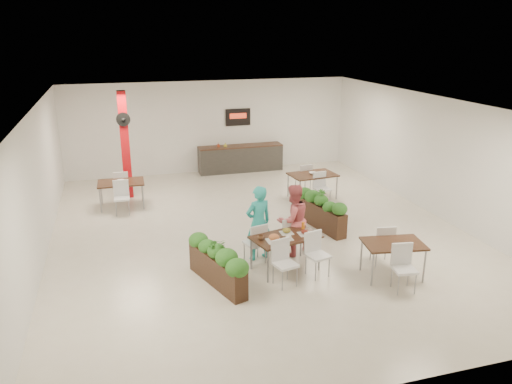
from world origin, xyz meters
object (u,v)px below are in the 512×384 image
main_table (285,241)px  red_column (125,144)px  side_table_a (121,186)px  diner_woman (293,220)px  planter_right (321,209)px  side_table_c (393,248)px  diner_man (258,223)px  side_table_b (313,177)px  service_counter (240,158)px  planter_left (217,261)px

main_table → red_column: bearing=116.6°
side_table_a → diner_woman: bearing=-48.8°
planter_right → side_table_c: (0.34, -2.89, 0.13)m
diner_man → side_table_c: 2.88m
red_column → side_table_c: bearing=-54.1°
side_table_a → side_table_b: bearing=-6.2°
planter_right → side_table_a: 5.71m
diner_man → side_table_a: 5.17m
planter_right → side_table_b: 2.38m
red_column → side_table_b: red_column is taller
diner_man → side_table_b: diner_man is taller
planter_right → side_table_b: (0.71, 2.27, 0.14)m
main_table → planter_right: bearing=49.8°
main_table → side_table_b: same height
diner_woman → planter_right: (1.25, 1.30, -0.33)m
red_column → diner_man: (2.56, -5.23, -0.80)m
red_column → service_counter: bearing=25.0°
service_counter → main_table: service_counter is taller
red_column → planter_right: red_column is taller
main_table → side_table_b: bearing=60.8°
diner_man → red_column: bearing=-77.7°
planter_left → side_table_c: planter_left is taller
service_counter → red_column: bearing=-155.0°
planter_left → side_table_b: (3.89, 4.48, 0.14)m
diner_woman → side_table_a: size_ratio=1.01×
red_column → diner_man: size_ratio=1.90×
diner_woman → side_table_b: (1.96, 3.58, -0.18)m
diner_man → side_table_a: size_ratio=1.03×
planter_right → side_table_b: size_ratio=1.15×
diner_man → planter_left: size_ratio=0.93×
red_column → diner_woman: size_ratio=1.94×
service_counter → main_table: 7.82m
planter_left → side_table_a: planter_left is taller
main_table → service_counter: bearing=82.3°
planter_left → red_column: bearing=103.1°
service_counter → side_table_a: size_ratio=1.84×
service_counter → side_table_b: service_counter is taller
side_table_b → red_column: bearing=156.5°
red_column → side_table_b: 5.66m
service_counter → planter_left: service_counter is taller
red_column → service_counter: red_column is taller
side_table_b → side_table_c: (-0.37, -5.17, -0.02)m
planter_right → side_table_c: planter_right is taller
planter_left → side_table_c: 3.58m
diner_man → diner_woman: bearing=166.2°
side_table_b → side_table_c: bearing=-100.3°
red_column → service_counter: (4.00, 1.86, -1.15)m
diner_man → planter_left: 1.49m
red_column → planter_left: red_column is taller
side_table_a → red_column: bearing=77.4°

